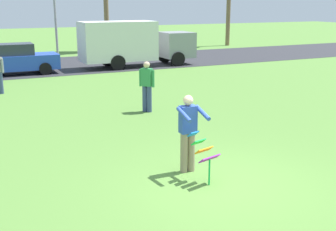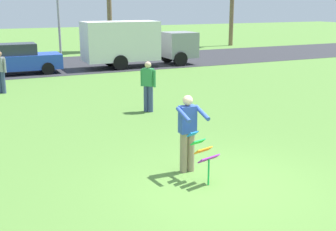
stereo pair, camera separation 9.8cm
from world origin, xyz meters
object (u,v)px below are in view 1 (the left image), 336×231
at_px(person_kite_flyer, 188,131).
at_px(kite_held, 204,151).
at_px(parked_truck_grey_van, 131,42).
at_px(person_walker_near, 147,85).
at_px(parked_car_blue, 16,60).

xyz_separation_m(person_kite_flyer, kite_held, (0.01, -0.67, -0.26)).
relative_size(parked_truck_grey_van, person_walker_near, 3.88).
bearing_deg(parked_truck_grey_van, person_walker_near, -108.28).
bearing_deg(person_kite_flyer, parked_truck_grey_van, 73.28).
height_order(person_kite_flyer, kite_held, person_kite_flyer).
bearing_deg(parked_truck_grey_van, person_kite_flyer, -106.72).
bearing_deg(parked_car_blue, kite_held, -84.12).
bearing_deg(person_walker_near, kite_held, -102.20).
bearing_deg(person_kite_flyer, kite_held, -89.49).
bearing_deg(person_walker_near, person_kite_flyer, -103.71).
xyz_separation_m(person_kite_flyer, person_walker_near, (1.33, 5.46, -0.02)).
height_order(person_kite_flyer, person_walker_near, same).
bearing_deg(person_walker_near, parked_truck_grey_van, 71.72).
relative_size(parked_car_blue, parked_truck_grey_van, 0.63).
bearing_deg(kite_held, person_walker_near, 77.80).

